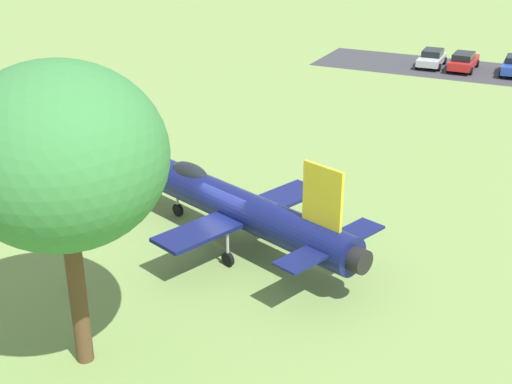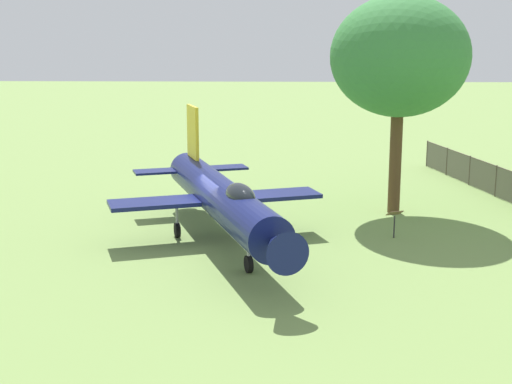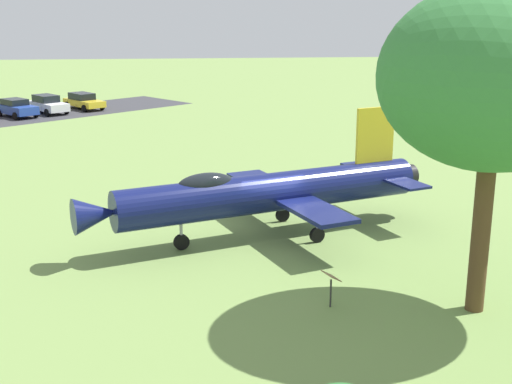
# 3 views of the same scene
# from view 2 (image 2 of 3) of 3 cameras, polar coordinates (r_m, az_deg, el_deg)

# --- Properties ---
(ground_plane) EXTENTS (200.00, 200.00, 0.00)m
(ground_plane) POSITION_cam_2_polar(r_m,az_deg,el_deg) (28.57, -2.76, -3.98)
(ground_plane) COLOR #75934C
(display_jet) EXTENTS (8.46, 14.21, 4.91)m
(display_jet) POSITION_cam_2_polar(r_m,az_deg,el_deg) (27.75, -2.61, -0.51)
(display_jet) COLOR #111951
(display_jet) RESTS_ON ground_plane
(shade_tree) EXTENTS (6.10, 6.62, 9.70)m
(shade_tree) POSITION_cam_2_polar(r_m,az_deg,el_deg) (33.04, 11.17, 10.33)
(shade_tree) COLOR brown
(shade_tree) RESTS_ON ground_plane
(info_plaque) EXTENTS (0.70, 0.58, 1.14)m
(info_plaque) POSITION_cam_2_polar(r_m,az_deg,el_deg) (29.52, 10.79, -1.94)
(info_plaque) COLOR #333333
(info_plaque) RESTS_ON ground_plane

